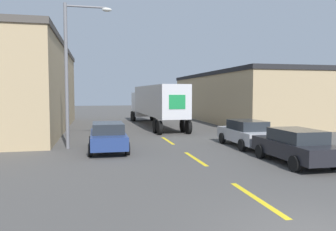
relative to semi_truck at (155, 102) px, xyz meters
name	(u,v)px	position (x,y,z in m)	size (l,w,h in m)	color
road_centerline	(195,159)	(-0.94, -16.13, -2.37)	(0.20, 15.80, 0.01)	yellow
warehouse_right	(236,97)	(10.29, 4.04, 0.36)	(8.29, 24.14, 5.46)	tan
semi_truck	(155,102)	(0.00, 0.00, 0.00)	(3.21, 15.46, 3.87)	silver
parked_car_right_mid	(246,133)	(3.12, -13.30, -1.55)	(2.07, 4.62, 1.57)	#B2B2B7
parked_car_right_near	(295,146)	(3.12, -18.18, -1.55)	(2.07, 4.62, 1.57)	black
parked_car_left_far	(108,136)	(-4.99, -13.08, -1.55)	(2.07, 4.62, 1.57)	navy
street_lamp	(72,65)	(-6.91, -11.79, 2.39)	(2.68, 0.32, 8.21)	slate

